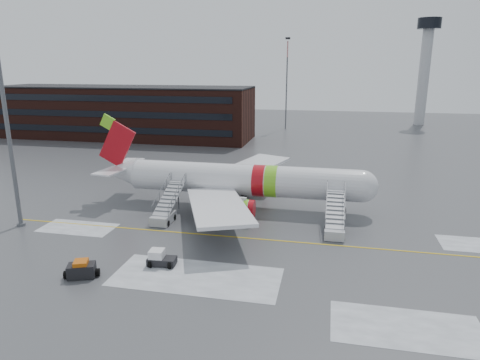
% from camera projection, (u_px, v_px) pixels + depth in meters
% --- Properties ---
extents(ground, '(260.00, 260.00, 0.00)m').
position_uv_depth(ground, '(282.00, 237.00, 43.87)').
color(ground, '#494C4F').
rests_on(ground, ground).
extents(airliner, '(35.03, 32.97, 11.18)m').
position_uv_depth(airliner, '(236.00, 180.00, 52.55)').
color(airliner, silver).
rests_on(airliner, ground).
extents(airstair_fwd, '(2.05, 7.70, 3.48)m').
position_uv_depth(airstair_fwd, '(335.00, 224.00, 44.58)').
color(airstair_fwd, '#B3B5BB').
rests_on(airstair_fwd, ground).
extents(airstair_aft, '(2.05, 7.70, 3.48)m').
position_uv_depth(airstair_aft, '(166.00, 212.00, 48.34)').
color(airstair_aft, '#A3A5AA').
rests_on(airstair_aft, ground).
extents(pushback_tug, '(2.55, 1.99, 1.40)m').
position_uv_depth(pushback_tug, '(160.00, 258.00, 37.62)').
color(pushback_tug, black).
rests_on(pushback_tug, ground).
extents(baggage_tractor, '(3.01, 2.03, 1.48)m').
position_uv_depth(baggage_tractor, '(82.00, 270.00, 35.44)').
color(baggage_tractor, black).
rests_on(baggage_tractor, ground).
extents(light_mast_near, '(1.20, 1.20, 27.45)m').
position_uv_depth(light_mast_near, '(3.00, 95.00, 43.38)').
color(light_mast_near, '#595B60').
rests_on(light_mast_near, ground).
extents(terminal_building, '(62.00, 16.11, 12.30)m').
position_uv_depth(terminal_building, '(123.00, 112.00, 103.23)').
color(terminal_building, '#3F1E16').
rests_on(terminal_building, ground).
extents(control_tower, '(6.40, 6.40, 30.00)m').
position_uv_depth(control_tower, '(426.00, 59.00, 122.74)').
color(control_tower, '#B2B5BA').
rests_on(control_tower, ground).
extents(light_mast_far_n, '(1.20, 1.20, 24.25)m').
position_uv_depth(light_mast_far_n, '(287.00, 78.00, 115.58)').
color(light_mast_far_n, '#595B60').
rests_on(light_mast_far_n, ground).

